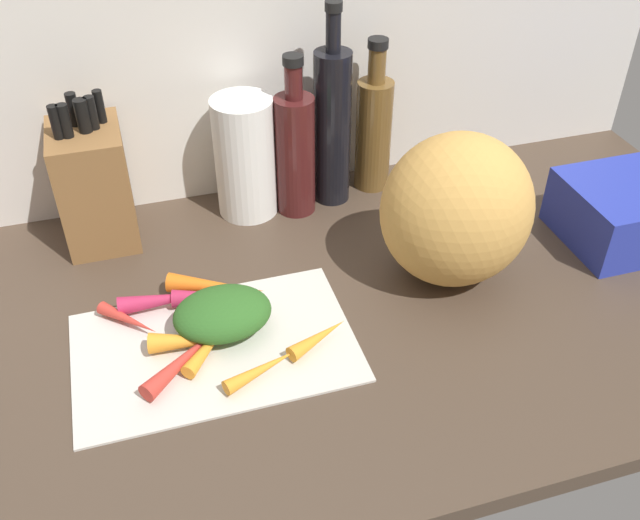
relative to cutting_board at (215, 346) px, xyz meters
The scene contains 20 objects.
ground_plane 13.20cm from the cutting_board, 22.67° to the left, with size 170.00×80.00×3.00cm, color #47382B.
wall_back 54.01cm from the cutting_board, 74.52° to the left, with size 170.00×3.00×60.00cm, color silver.
cutting_board is the anchor object (origin of this frame).
carrot_0 11.73cm from the cutting_board, 116.18° to the left, with size 2.95×2.95×15.42cm, color #B2264C.
carrot_1 5.95cm from the cutting_board, 147.51° to the right, with size 2.74×2.74×15.30cm, color red.
carrot_2 14.13cm from the cutting_board, 145.51° to the left, with size 2.05×2.05×10.89cm, color red.
carrot_3 15.36cm from the cutting_board, 15.96° to the right, with size 2.39×2.39×10.54cm, color orange.
carrot_4 9.66cm from the cutting_board, 54.85° to the right, with size 2.21×2.21×12.07cm, color orange.
carrot_5 9.21cm from the cutting_board, 74.61° to the left, with size 2.81×2.81×14.41cm, color #B2264C.
carrot_6 1.64cm from the cutting_board, 129.12° to the right, with size 2.29×2.29×13.57cm, color orange.
carrot_7 3.65cm from the cutting_board, behind, with size 3.11×3.11×12.43cm, color orange.
carrot_8 6.23cm from the cutting_board, 45.42° to the left, with size 3.36×3.36×10.18cm, color #B2264C.
carrot_9 11.53cm from the cutting_board, 77.73° to the left, with size 3.16×3.16×15.59cm, color orange.
carrot_greens_pile 4.95cm from the cutting_board, 55.07° to the left, with size 14.67×11.29×6.21cm, color #2D6023.
winter_squash 42.71cm from the cutting_board, ahead, with size 24.27×22.30×25.15cm, color gold.
knife_block 37.80cm from the cutting_board, 112.06° to the left, with size 11.72×14.40×26.50cm.
paper_towel_roll 38.33cm from the cutting_board, 69.81° to the left, with size 10.93×10.93×22.27cm, color white.
bottle_0 40.51cm from the cutting_board, 56.49° to the left, with size 7.15×7.15×29.91cm.
bottle_1 47.16cm from the cutting_board, 49.76° to the left, with size 6.75×6.75×37.37cm.
bottle_2 53.66cm from the cutting_board, 43.83° to the left, with size 6.78×6.78×29.43cm.
Camera 1 is at (-18.89, -80.93, 74.90)cm, focal length 39.93 mm.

